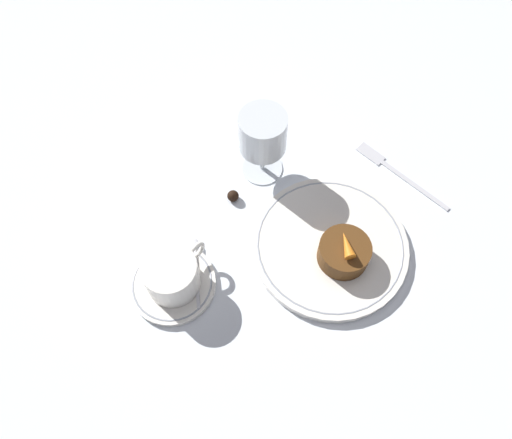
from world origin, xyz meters
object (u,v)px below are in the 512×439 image
(fork, at_px, (392,169))
(dinner_plate, at_px, (330,246))
(coffee_cup, at_px, (172,274))
(dessert_cake, at_px, (345,251))
(wine_glass, at_px, (263,136))

(fork, bearing_deg, dinner_plate, -175.47)
(coffee_cup, relative_size, dessert_cake, 1.36)
(coffee_cup, bearing_deg, fork, -16.39)
(dinner_plate, bearing_deg, dessert_cake, -94.03)
(wine_glass, xyz_separation_m, dessert_cake, (-0.04, -0.21, -0.06))
(wine_glass, height_order, dessert_cake, wine_glass)
(dinner_plate, relative_size, coffee_cup, 2.29)
(wine_glass, relative_size, dessert_cake, 1.68)
(coffee_cup, xyz_separation_m, wine_glass, (0.25, 0.05, 0.05))
(wine_glass, bearing_deg, fork, -47.50)
(wine_glass, bearing_deg, coffee_cup, -168.93)
(dinner_plate, relative_size, fork, 1.31)
(coffee_cup, relative_size, wine_glass, 0.81)
(fork, xyz_separation_m, dessert_cake, (-0.19, -0.04, 0.03))
(wine_glass, distance_m, fork, 0.24)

